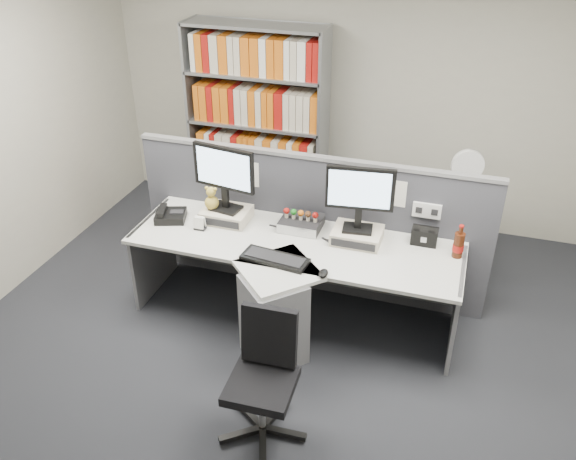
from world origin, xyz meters
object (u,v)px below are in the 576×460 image
(monitor_right, at_px, (360,194))
(shelving_unit, at_px, (257,127))
(desk_calendar, at_px, (200,224))
(office_chair, at_px, (264,373))
(monitor_left, at_px, (224,173))
(desk_phone, at_px, (170,215))
(cola_bottle, at_px, (459,245))
(mouse, at_px, (323,273))
(speaker, at_px, (424,236))
(desktop_pc, at_px, (301,223))
(keyboard, at_px, (275,259))
(filing_cabinet, at_px, (456,233))
(desk_fan, at_px, (467,169))
(desk, at_px, (286,285))

(monitor_right, distance_m, shelving_unit, 2.00)
(desk_calendar, xyz_separation_m, office_chair, (0.95, -1.14, -0.30))
(monitor_left, bearing_deg, office_chair, -59.01)
(desk_phone, distance_m, desk_calendar, 0.31)
(cola_bottle, bearing_deg, monitor_right, -179.41)
(mouse, distance_m, speaker, 0.91)
(monitor_left, height_order, desktop_pc, monitor_left)
(desktop_pc, distance_m, office_chair, 1.45)
(mouse, relative_size, cola_bottle, 0.40)
(monitor_left, relative_size, cola_bottle, 2.05)
(speaker, height_order, office_chair, office_chair)
(mouse, bearing_deg, desk_calendar, 163.32)
(desk_phone, bearing_deg, keyboard, -17.38)
(monitor_right, height_order, mouse, monitor_right)
(mouse, height_order, filing_cabinet, mouse)
(monitor_left, height_order, desk_calendar, monitor_left)
(mouse, bearing_deg, monitor_right, 76.71)
(speaker, bearing_deg, keyboard, -150.59)
(desktop_pc, bearing_deg, shelving_unit, 122.32)
(desktop_pc, bearing_deg, speaker, 3.30)
(cola_bottle, xyz_separation_m, desk_fan, (-0.02, 1.01, 0.18))
(monitor_right, distance_m, speaker, 0.62)
(desktop_pc, height_order, desk_calendar, desk_calendar)
(speaker, bearing_deg, monitor_left, -175.81)
(desk_calendar, bearing_deg, filing_cabinet, 31.62)
(desktop_pc, relative_size, filing_cabinet, 0.46)
(mouse, height_order, office_chair, office_chair)
(monitor_right, height_order, shelving_unit, shelving_unit)
(filing_cabinet, bearing_deg, desk, -130.61)
(monitor_left, bearing_deg, shelving_unit, 100.07)
(keyboard, distance_m, speaker, 1.18)
(keyboard, relative_size, shelving_unit, 0.26)
(speaker, bearing_deg, desk_fan, 75.25)
(filing_cabinet, bearing_deg, keyboard, -130.50)
(monitor_right, relative_size, desk_calendar, 4.72)
(speaker, distance_m, office_chair, 1.69)
(desk_fan, bearing_deg, cola_bottle, -88.74)
(cola_bottle, bearing_deg, filing_cabinet, 91.26)
(mouse, bearing_deg, desk_fan, 60.86)
(speaker, bearing_deg, monitor_right, -166.87)
(office_chair, bearing_deg, speaker, 61.35)
(desk, distance_m, monitor_right, 0.90)
(desk_phone, bearing_deg, mouse, -15.87)
(filing_cabinet, bearing_deg, speaker, -104.75)
(desk_calendar, bearing_deg, desk_phone, 167.16)
(desk_fan, bearing_deg, desk, -130.62)
(desktop_pc, bearing_deg, desk_calendar, -160.92)
(monitor_right, bearing_deg, keyboard, -138.53)
(shelving_unit, height_order, filing_cabinet, shelving_unit)
(monitor_right, xyz_separation_m, office_chair, (-0.29, -1.34, -0.67))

